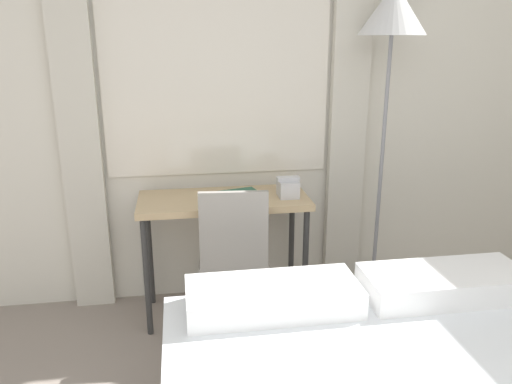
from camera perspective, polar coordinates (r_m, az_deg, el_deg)
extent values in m
cube|color=silver|center=(3.22, -0.77, 11.14)|extent=(5.75, 0.05, 2.70)
cube|color=white|center=(3.14, -4.53, 15.51)|extent=(1.40, 0.01, 1.50)
cube|color=beige|center=(3.17, -19.85, 9.13)|extent=(0.24, 0.06, 2.60)
cube|color=beige|center=(3.30, 10.59, 10.13)|extent=(0.24, 0.06, 2.60)
cube|color=tan|center=(3.01, -3.72, -0.98)|extent=(1.02, 0.45, 0.04)
cylinder|color=#333333|center=(2.99, -12.37, -9.56)|extent=(0.04, 0.04, 0.73)
cylinder|color=#333333|center=(3.06, 5.64, -8.49)|extent=(0.04, 0.04, 0.73)
cylinder|color=#333333|center=(3.32, -12.05, -6.69)|extent=(0.04, 0.04, 0.73)
cylinder|color=#333333|center=(3.39, 4.07, -5.81)|extent=(0.04, 0.04, 0.73)
cube|color=gray|center=(3.02, -2.58, -7.58)|extent=(0.43, 0.43, 0.05)
cube|color=gray|center=(2.75, -2.56, -4.43)|extent=(0.38, 0.07, 0.45)
cylinder|color=gray|center=(2.97, -5.80, -12.98)|extent=(0.03, 0.03, 0.40)
cylinder|color=gray|center=(2.98, 0.92, -12.81)|extent=(0.03, 0.03, 0.40)
cylinder|color=gray|center=(3.27, -5.63, -9.98)|extent=(0.03, 0.03, 0.40)
cylinder|color=gray|center=(3.27, 0.41, -9.84)|extent=(0.03, 0.03, 0.40)
cube|color=white|center=(2.23, 1.94, -11.88)|extent=(0.76, 0.32, 0.12)
cube|color=white|center=(2.50, 20.75, -9.72)|extent=(0.76, 0.32, 0.12)
cylinder|color=#4C4C51|center=(3.54, 13.05, -11.53)|extent=(0.31, 0.31, 0.03)
cylinder|color=gray|center=(3.22, 14.06, 1.90)|extent=(0.02, 0.02, 1.67)
cone|color=silver|center=(3.12, 15.43, 19.53)|extent=(0.39, 0.39, 0.29)
cube|color=silver|center=(3.01, 3.67, 0.40)|extent=(0.12, 0.14, 0.10)
cube|color=silver|center=(2.99, 3.70, 1.53)|extent=(0.13, 0.05, 0.02)
cube|color=#33664C|center=(3.02, -2.48, -0.31)|extent=(0.33, 0.23, 0.02)
cube|color=white|center=(3.02, -2.48, -0.22)|extent=(0.31, 0.22, 0.01)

